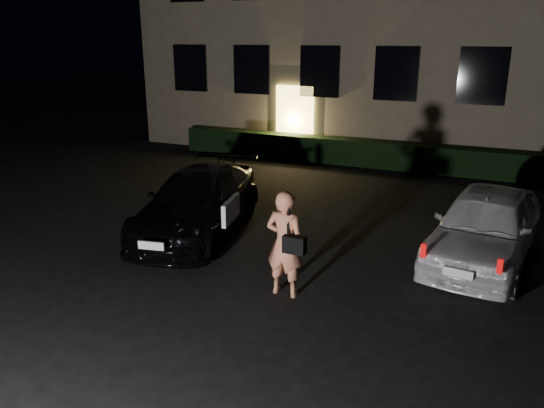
% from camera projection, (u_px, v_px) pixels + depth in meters
% --- Properties ---
extents(ground, '(80.00, 80.00, 0.00)m').
position_uv_depth(ground, '(239.00, 309.00, 8.44)').
color(ground, black).
rests_on(ground, ground).
extents(hedge, '(15.00, 0.70, 0.85)m').
position_uv_depth(hedge, '(388.00, 155.00, 17.43)').
color(hedge, black).
rests_on(hedge, ground).
extents(sedan, '(2.78, 4.92, 1.35)m').
position_uv_depth(sedan, '(198.00, 202.00, 11.66)').
color(sedan, black).
rests_on(sedan, ground).
extents(hatch, '(2.22, 4.37, 1.42)m').
position_uv_depth(hatch, '(485.00, 226.00, 10.07)').
color(hatch, silver).
rests_on(hatch, ground).
extents(man, '(0.75, 0.45, 1.82)m').
position_uv_depth(man, '(285.00, 244.00, 8.68)').
color(man, '#DA805D').
rests_on(man, ground).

